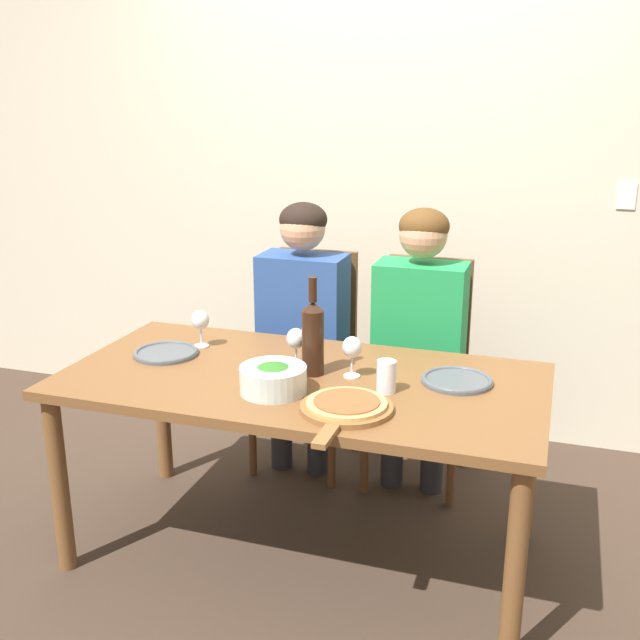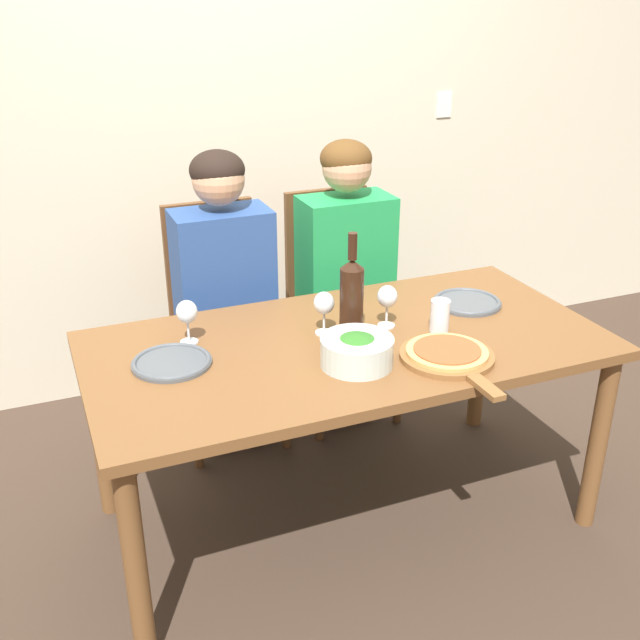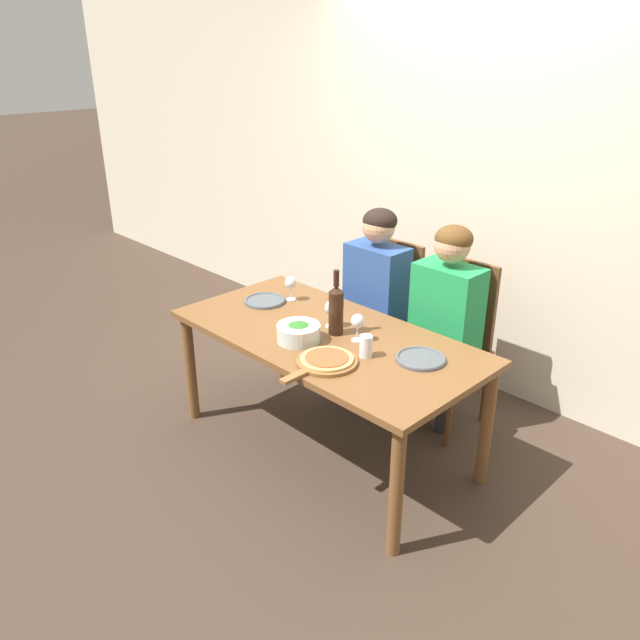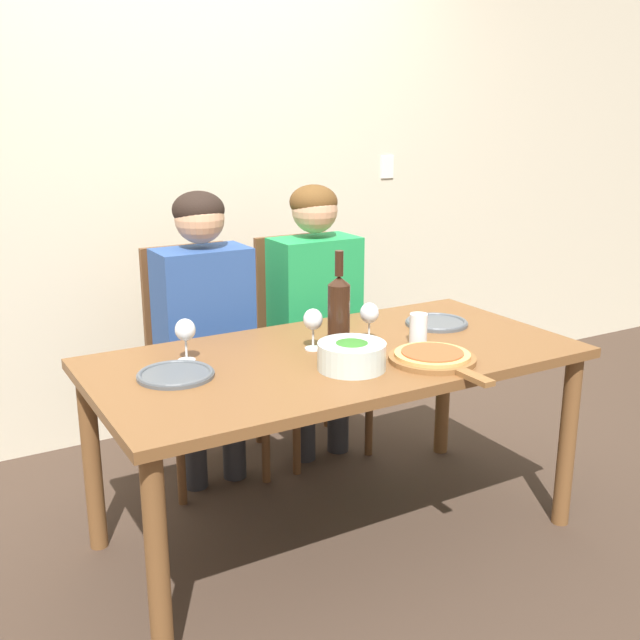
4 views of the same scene
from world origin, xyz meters
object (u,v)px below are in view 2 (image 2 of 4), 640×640
(chair_right, at_px, (336,297))
(pizza_on_board, at_px, (448,355))
(wine_glass_left, at_px, (187,314))
(broccoli_bowl, at_px, (357,351))
(chair_left, at_px, (220,316))
(water_tumbler, at_px, (440,316))
(person_woman, at_px, (225,276))
(wine_glass_centre, at_px, (324,305))
(wine_bottle, at_px, (352,296))
(dinner_plate_right, at_px, (467,302))
(person_man, at_px, (347,259))
(dinner_plate_left, at_px, (172,362))
(wine_glass_right, at_px, (387,298))

(chair_right, distance_m, pizza_on_board, 1.04)
(pizza_on_board, xyz_separation_m, wine_glass_left, (-0.73, 0.43, 0.09))
(chair_right, relative_size, broccoli_bowl, 4.34)
(chair_left, bearing_deg, water_tumbler, -56.05)
(person_woman, distance_m, wine_glass_centre, 0.61)
(wine_bottle, relative_size, dinner_plate_right, 1.44)
(person_man, xyz_separation_m, dinner_plate_left, (-0.87, -0.61, -0.02))
(dinner_plate_right, xyz_separation_m, water_tumbler, (-0.22, -0.16, 0.05))
(wine_bottle, height_order, dinner_plate_left, wine_bottle)
(dinner_plate_right, relative_size, water_tumbler, 2.22)
(chair_right, bearing_deg, wine_glass_centre, -116.52)
(chair_right, distance_m, person_woman, 0.59)
(chair_left, bearing_deg, wine_bottle, -70.34)
(wine_bottle, relative_size, water_tumbler, 3.19)
(chair_right, xyz_separation_m, dinner_plate_right, (0.24, -0.66, 0.20))
(wine_bottle, distance_m, dinner_plate_right, 0.53)
(wine_bottle, bearing_deg, chair_left, 109.66)
(chair_left, height_order, broccoli_bowl, chair_left)
(wine_bottle, height_order, pizza_on_board, wine_bottle)
(wine_glass_right, bearing_deg, dinner_plate_right, 9.46)
(water_tumbler, bearing_deg, wine_glass_right, 146.03)
(pizza_on_board, bearing_deg, person_man, 86.30)
(chair_right, distance_m, wine_bottle, 0.85)
(broccoli_bowl, distance_m, pizza_on_board, 0.29)
(broccoli_bowl, distance_m, water_tumbler, 0.38)
(person_woman, xyz_separation_m, person_man, (0.53, 0.00, 0.00))
(dinner_plate_left, bearing_deg, broccoli_bowl, -22.17)
(chair_right, distance_m, water_tumbler, 0.86)
(dinner_plate_left, distance_m, wine_glass_centre, 0.54)
(person_man, distance_m, pizza_on_board, 0.91)
(person_woman, xyz_separation_m, wine_glass_right, (0.40, -0.61, 0.07))
(chair_right, relative_size, pizza_on_board, 2.26)
(chair_right, bearing_deg, person_woman, -167.61)
(person_woman, relative_size, dinner_plate_left, 4.98)
(person_man, relative_size, wine_glass_right, 8.23)
(pizza_on_board, bearing_deg, dinner_plate_right, 50.21)
(wine_bottle, bearing_deg, chair_right, 70.20)
(person_woman, xyz_separation_m, pizza_on_board, (0.47, -0.91, -0.02))
(person_man, bearing_deg, pizza_on_board, -93.70)
(wine_glass_centre, bearing_deg, wine_glass_left, 166.90)
(chair_right, relative_size, wine_glass_centre, 6.59)
(chair_left, bearing_deg, wine_glass_left, -113.48)
(person_woman, height_order, wine_glass_right, person_woman)
(person_man, bearing_deg, wine_bottle, -113.14)
(broccoli_bowl, bearing_deg, wine_bottle, 70.18)
(wine_bottle, xyz_separation_m, pizza_on_board, (0.21, -0.28, -0.13))
(chair_right, relative_size, wine_bottle, 2.77)
(chair_left, xyz_separation_m, wine_glass_right, (0.40, -0.72, 0.29))
(chair_right, xyz_separation_m, broccoli_bowl, (-0.34, -0.94, 0.24))
(dinner_plate_right, xyz_separation_m, pizza_on_board, (-0.30, -0.36, 0.01))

